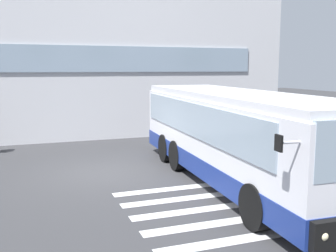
% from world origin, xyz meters
% --- Properties ---
extents(ground_plane, '(80.00, 90.00, 0.02)m').
position_xyz_m(ground_plane, '(0.00, 0.00, -0.01)').
color(ground_plane, '#353538').
rests_on(ground_plane, ground).
extents(bay_paint_stripes, '(4.40, 3.96, 0.01)m').
position_xyz_m(bay_paint_stripes, '(2.00, -4.20, 0.00)').
color(bay_paint_stripes, silver).
rests_on(bay_paint_stripes, ground).
extents(terminal_building, '(23.56, 13.80, 8.57)m').
position_xyz_m(terminal_building, '(-0.69, 11.63, 4.28)').
color(terminal_building, '#B7B7BC').
rests_on(terminal_building, ground).
extents(bus_main_foreground, '(3.48, 10.50, 2.70)m').
position_xyz_m(bus_main_foreground, '(3.47, -2.46, 1.33)').
color(bus_main_foreground, silver).
rests_on(bus_main_foreground, ground).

